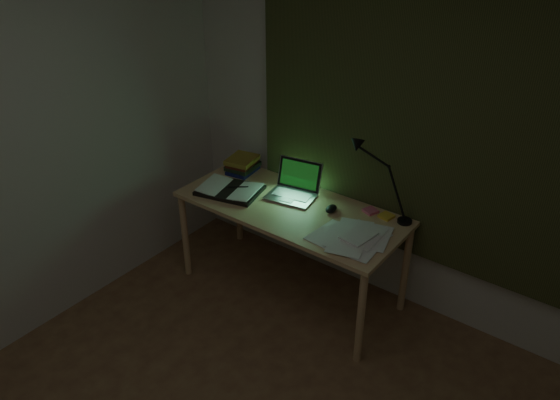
{
  "coord_description": "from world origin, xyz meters",
  "views": [
    {
      "loc": [
        1.24,
        -1.01,
        2.57
      ],
      "look_at": [
        -0.62,
        1.46,
        0.82
      ],
      "focal_mm": 35.0,
      "sensor_mm": 36.0,
      "label": 1
    }
  ],
  "objects_px": {
    "desk": "(290,250)",
    "desk_lamp": "(409,187)",
    "laptop": "(291,183)",
    "book_stack": "(243,164)",
    "open_textbook": "(230,189)",
    "loose_papers": "(353,233)"
  },
  "relations": [
    {
      "from": "open_textbook",
      "to": "desk_lamp",
      "type": "height_order",
      "value": "desk_lamp"
    },
    {
      "from": "desk",
      "to": "desk_lamp",
      "type": "height_order",
      "value": "desk_lamp"
    },
    {
      "from": "desk",
      "to": "loose_papers",
      "type": "distance_m",
      "value": 0.63
    },
    {
      "from": "loose_papers",
      "to": "desk_lamp",
      "type": "distance_m",
      "value": 0.45
    },
    {
      "from": "laptop",
      "to": "loose_papers",
      "type": "bearing_deg",
      "value": -23.69
    },
    {
      "from": "laptop",
      "to": "loose_papers",
      "type": "xyz_separation_m",
      "value": [
        0.58,
        -0.14,
        -0.11
      ]
    },
    {
      "from": "open_textbook",
      "to": "desk_lamp",
      "type": "relative_size",
      "value": 0.83
    },
    {
      "from": "desk",
      "to": "desk_lamp",
      "type": "distance_m",
      "value": 0.98
    },
    {
      "from": "loose_papers",
      "to": "desk_lamp",
      "type": "height_order",
      "value": "desk_lamp"
    },
    {
      "from": "open_textbook",
      "to": "loose_papers",
      "type": "relative_size",
      "value": 1.18
    },
    {
      "from": "book_stack",
      "to": "desk_lamp",
      "type": "bearing_deg",
      "value": 2.91
    },
    {
      "from": "laptop",
      "to": "book_stack",
      "type": "xyz_separation_m",
      "value": [
        -0.53,
        0.11,
        -0.06
      ]
    },
    {
      "from": "desk",
      "to": "open_textbook",
      "type": "bearing_deg",
      "value": -168.79
    },
    {
      "from": "desk",
      "to": "laptop",
      "type": "distance_m",
      "value": 0.49
    },
    {
      "from": "open_textbook",
      "to": "laptop",
      "type": "bearing_deg",
      "value": 11.46
    },
    {
      "from": "desk",
      "to": "laptop",
      "type": "height_order",
      "value": "laptop"
    },
    {
      "from": "book_stack",
      "to": "desk_lamp",
      "type": "distance_m",
      "value": 1.32
    },
    {
      "from": "laptop",
      "to": "loose_papers",
      "type": "relative_size",
      "value": 1.0
    },
    {
      "from": "laptop",
      "to": "desk_lamp",
      "type": "distance_m",
      "value": 0.81
    },
    {
      "from": "book_stack",
      "to": "desk_lamp",
      "type": "xyz_separation_m",
      "value": [
        1.31,
        0.07,
        0.2
      ]
    },
    {
      "from": "desk",
      "to": "laptop",
      "type": "relative_size",
      "value": 4.31
    },
    {
      "from": "laptop",
      "to": "book_stack",
      "type": "distance_m",
      "value": 0.55
    }
  ]
}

